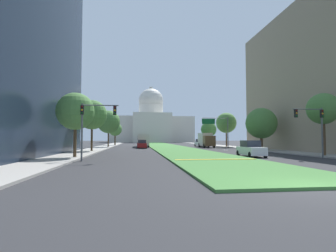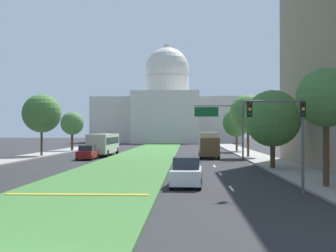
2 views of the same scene
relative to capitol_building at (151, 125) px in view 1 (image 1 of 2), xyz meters
name	(u,v)px [view 1 (image 1 of 2)]	position (x,y,z in m)	size (l,w,h in m)	color
ground_plane	(163,146)	(0.00, -58.04, -8.70)	(260.00, 260.00, 0.00)	#2B2B2D
grass_median	(165,146)	(0.00, -63.93, -8.63)	(8.26, 106.00, 0.14)	#427A38
median_curb_nose	(216,159)	(0.00, -104.07, -8.54)	(7.43, 0.50, 0.04)	gold
lane_dashes_right	(223,150)	(8.29, -82.40, -8.70)	(0.16, 36.24, 0.01)	silver
sidewalk_left	(102,147)	(-14.44, -69.82, -8.63)	(4.00, 106.00, 0.15)	#9E9991
sidewalk_right	(230,147)	(14.44, -69.82, -8.63)	(4.00, 106.00, 0.15)	#9E9991
capitol_building	(151,125)	(0.00, 0.00, 0.00)	(39.88, 26.28, 27.88)	beige
traffic_light_near_left	(92,119)	(-11.10, -102.79, -4.91)	(3.34, 0.35, 5.20)	#515456
traffic_light_near_right	(314,121)	(11.10, -102.26, -4.91)	(3.34, 0.35, 5.20)	#515456
overhead_guide_sign	(218,126)	(9.97, -74.48, -4.04)	(5.75, 0.20, 6.50)	#515456
street_tree_left_near	(75,111)	(-13.33, -99.34, -3.90)	(3.82, 3.82, 6.74)	#4C3823
street_tree_right_near	(323,109)	(13.86, -100.07, -3.35)	(3.51, 3.51, 7.15)	#4C3823
street_tree_left_mid	(92,115)	(-13.83, -86.67, -3.09)	(4.49, 4.49, 7.87)	#4C3823
street_tree_right_mid	(261,123)	(13.20, -86.95, -4.21)	(5.02, 5.02, 7.01)	#4C3823
street_tree_left_far	(108,122)	(-13.26, -69.26, -3.06)	(5.03, 5.03, 8.17)	#4C3823
street_tree_right_far	(226,123)	(13.29, -70.40, -3.15)	(4.63, 4.63, 7.88)	#4C3823
street_tree_left_distant	(115,129)	(-13.02, -54.66, -4.17)	(3.75, 3.75, 6.44)	#4C3823
street_tree_right_distant	(209,129)	(13.52, -55.31, -4.10)	(4.45, 4.45, 6.83)	#4C3823
sedan_lead_stopped	(251,149)	(5.63, -99.14, -7.86)	(2.03, 4.49, 1.81)	silver
sedan_midblock	(142,144)	(-5.99, -74.93, -7.90)	(1.88, 4.17, 1.72)	maroon
sedan_distant	(200,143)	(8.66, -64.66, -7.85)	(2.11, 4.51, 1.83)	silver
box_truck_delivery	(206,140)	(8.34, -71.06, -7.02)	(2.40, 6.40, 3.20)	brown
city_bus	(143,139)	(-5.62, -66.50, -6.93)	(2.62, 11.00, 2.95)	beige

